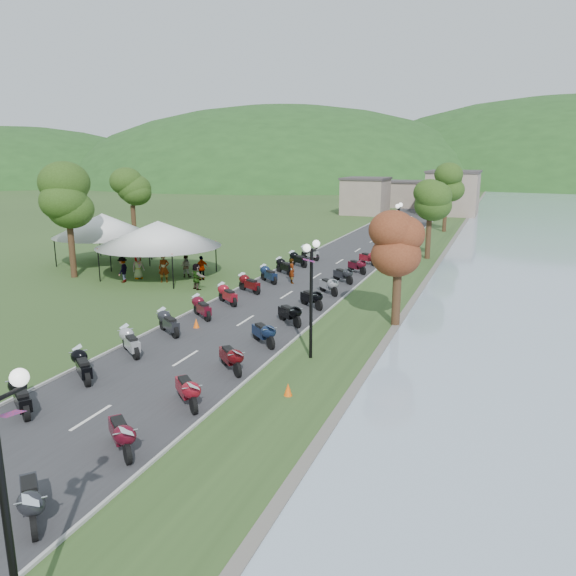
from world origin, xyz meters
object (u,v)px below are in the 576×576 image
(streetlamp_near, at_px, (7,523))
(pedestrian_c, at_px, (124,282))
(pedestrian_b, at_px, (186,277))
(vendor_tent_main, at_px, (159,249))
(pedestrian_a, at_px, (165,282))

(streetlamp_near, height_order, pedestrian_c, streetlamp_near)
(streetlamp_near, height_order, pedestrian_b, streetlamp_near)
(vendor_tent_main, bearing_deg, pedestrian_b, 13.22)
(streetlamp_near, bearing_deg, pedestrian_c, 123.73)
(pedestrian_c, bearing_deg, streetlamp_near, 18.36)
(pedestrian_b, distance_m, pedestrian_c, 4.35)
(vendor_tent_main, xyz_separation_m, pedestrian_b, (1.85, 0.44, -2.00))
(vendor_tent_main, distance_m, pedestrian_a, 2.86)
(vendor_tent_main, bearing_deg, streetlamp_near, -60.81)
(streetlamp_near, xyz_separation_m, pedestrian_a, (-14.05, 26.00, -2.50))
(pedestrian_b, relative_size, pedestrian_c, 0.90)
(pedestrian_c, bearing_deg, pedestrian_a, 96.10)
(streetlamp_near, distance_m, pedestrian_a, 29.66)
(pedestrian_a, relative_size, pedestrian_b, 1.23)
(vendor_tent_main, distance_m, pedestrian_c, 3.51)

